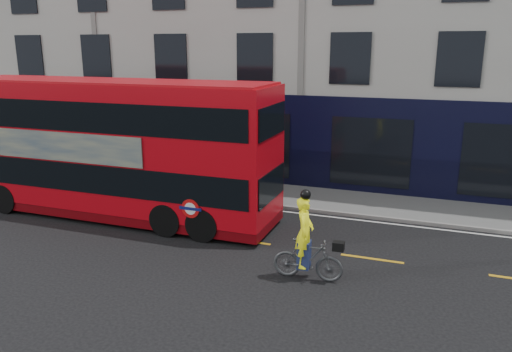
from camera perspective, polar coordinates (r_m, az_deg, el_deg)
The scene contains 8 objects.
ground at distance 14.64m, azimuth -3.60°, elevation -9.49°, with size 120.00×120.00×0.00m, color black.
pavement at distance 20.37m, azimuth 3.72°, elevation -2.28°, with size 60.00×3.00×0.12m, color slate.
kerb at distance 19.00m, azimuth 2.44°, elevation -3.51°, with size 60.00×0.12×0.13m, color gray.
building_terrace at distance 25.78m, azimuth 8.27°, elevation 17.87°, with size 50.00×10.07×15.00m.
road_edge_line at distance 18.74m, azimuth 2.16°, elevation -3.95°, with size 58.00×0.10×0.01m, color silver.
lane_dashes at distance 15.92m, azimuth -1.42°, elevation -7.41°, with size 58.00×0.12×0.01m, color #C58E17, non-canonical shape.
bus at distance 18.38m, azimuth -16.11°, elevation 3.11°, with size 12.05×2.82×4.85m.
cyclist at distance 13.22m, azimuth 5.83°, elevation -8.38°, with size 1.88×0.70×2.46m.
Camera 1 is at (5.42, -12.22, 5.98)m, focal length 35.00 mm.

